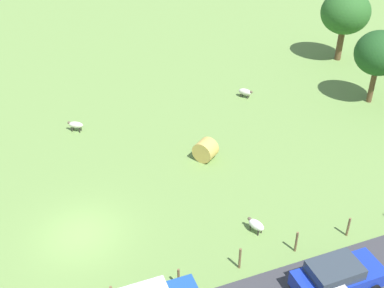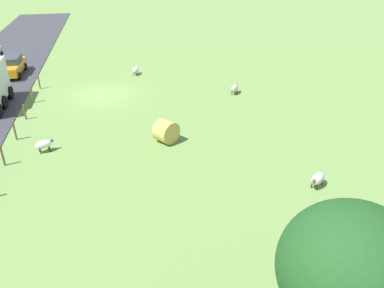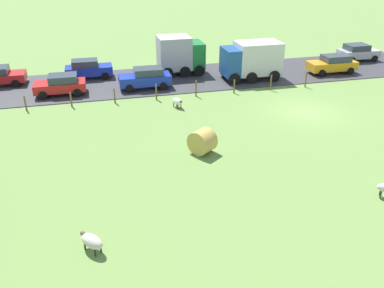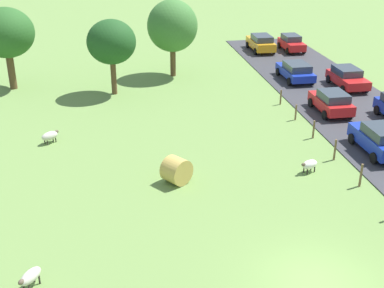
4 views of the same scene
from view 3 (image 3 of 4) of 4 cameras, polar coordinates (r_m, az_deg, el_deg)
name	(u,v)px [view 3 (image 3 of 4)]	position (r m, az deg, el deg)	size (l,w,h in m)	color
ground_plane	(306,112)	(29.56, 16.05, 4.39)	(160.00, 160.00, 0.00)	#6B8E47
road_strip	(254,73)	(37.88, 8.91, 10.01)	(8.00, 80.00, 0.06)	#38383D
sheep_1	(177,101)	(29.12, -2.11, 6.12)	(1.13, 0.82, 0.72)	white
sheep_2	(92,241)	(16.24, -14.16, -13.33)	(1.17, 1.09, 0.73)	beige
hay_bale_0	(202,141)	(22.56, 1.49, 0.36)	(1.40, 1.40, 1.09)	tan
fence_post_0	(306,80)	(34.78, 15.98, 8.77)	(0.12, 0.12, 1.19)	brown
fence_post_1	(271,83)	(33.36, 11.22, 8.62)	(0.12, 0.12, 1.27)	brown
fence_post_2	(234,86)	(32.22, 6.06, 8.19)	(0.12, 0.12, 1.11)	brown
fence_post_3	(196,89)	(31.30, 0.59, 7.94)	(0.12, 0.12, 1.27)	brown
fence_post_4	(156,92)	(30.71, -5.15, 7.44)	(0.12, 0.12, 1.26)	brown
fence_post_5	(115,96)	(30.45, -11.02, 6.79)	(0.12, 0.12, 1.17)	brown
fence_post_6	(71,100)	(30.51, -16.92, 6.07)	(0.12, 0.12, 1.09)	brown
fence_post_7	(25,103)	(30.87, -22.74, 5.39)	(0.12, 0.12, 1.12)	brown
truck_0	(180,54)	(36.83, -1.78, 12.74)	(2.87, 4.03, 3.36)	#197F33
truck_1	(252,59)	(35.59, 8.52, 11.89)	(2.80, 4.97, 3.18)	#1E4C99
car_2	(358,52)	(44.78, 22.65, 12.06)	(2.17, 3.91, 1.63)	#B7B7BC
car_3	(88,69)	(36.80, -14.65, 10.39)	(1.94, 4.02, 1.63)	#1933B2
car_4	(146,78)	(33.24, -6.64, 9.40)	(1.99, 4.21, 1.66)	#1933B2
car_6	(333,64)	(39.34, 19.49, 10.77)	(1.95, 4.43, 1.63)	orange
car_7	(61,84)	(33.19, -18.25, 8.12)	(2.09, 3.91, 1.56)	red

